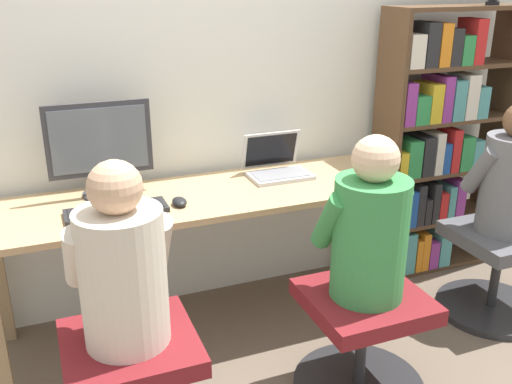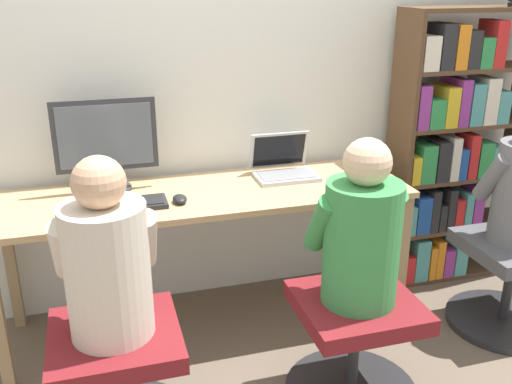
# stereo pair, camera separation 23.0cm
# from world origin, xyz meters

# --- Properties ---
(ground_plane) EXTENTS (14.00, 14.00, 0.00)m
(ground_plane) POSITION_xyz_m (0.00, 0.00, 0.00)
(ground_plane) COLOR brown
(wall_back) EXTENTS (10.00, 0.05, 2.60)m
(wall_back) POSITION_xyz_m (0.00, 0.65, 1.30)
(wall_back) COLOR silver
(wall_back) RESTS_ON ground_plane
(desk) EXTENTS (1.97, 0.58, 0.73)m
(desk) POSITION_xyz_m (0.00, 0.29, 0.65)
(desk) COLOR tan
(desk) RESTS_ON ground_plane
(desktop_monitor) EXTENTS (0.48, 0.20, 0.44)m
(desktop_monitor) POSITION_xyz_m (-0.43, 0.45, 0.96)
(desktop_monitor) COLOR #333338
(desktop_monitor) RESTS_ON desk
(laptop) EXTENTS (0.31, 0.26, 0.21)m
(laptop) POSITION_xyz_m (0.44, 0.41, 0.78)
(laptop) COLOR #B7B7BC
(laptop) RESTS_ON desk
(keyboard) EXTENTS (0.44, 0.15, 0.03)m
(keyboard) POSITION_xyz_m (-0.42, 0.20, 0.74)
(keyboard) COLOR #232326
(keyboard) RESTS_ON desk
(computer_mouse_by_keyboard) EXTENTS (0.06, 0.10, 0.04)m
(computer_mouse_by_keyboard) POSITION_xyz_m (-0.14, 0.19, 0.75)
(computer_mouse_by_keyboard) COLOR black
(computer_mouse_by_keyboard) RESTS_ON desk
(office_chair_left) EXTENTS (0.57, 0.57, 0.48)m
(office_chair_left) POSITION_xyz_m (-0.48, -0.38, 0.26)
(office_chair_left) COLOR #262628
(office_chair_left) RESTS_ON ground_plane
(office_chair_right) EXTENTS (0.57, 0.57, 0.48)m
(office_chair_right) POSITION_xyz_m (0.47, -0.43, 0.26)
(office_chair_right) COLOR #262628
(office_chair_right) RESTS_ON ground_plane
(person_at_monitor) EXTENTS (0.37, 0.33, 0.67)m
(person_at_monitor) POSITION_xyz_m (-0.48, -0.38, 0.77)
(person_at_monitor) COLOR beige
(person_at_monitor) RESTS_ON office_chair_left
(person_at_laptop) EXTENTS (0.37, 0.33, 0.67)m
(person_at_laptop) POSITION_xyz_m (0.47, -0.42, 0.77)
(person_at_laptop) COLOR #388C47
(person_at_laptop) RESTS_ON office_chair_right
(bookshelf) EXTENTS (0.82, 0.26, 1.55)m
(bookshelf) POSITION_xyz_m (1.44, 0.42, 0.78)
(bookshelf) COLOR #513823
(bookshelf) RESTS_ON ground_plane
(office_chair_side) EXTENTS (0.57, 0.57, 0.48)m
(office_chair_side) POSITION_xyz_m (1.46, -0.15, 0.26)
(office_chair_side) COLOR #262628
(office_chair_side) RESTS_ON ground_plane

